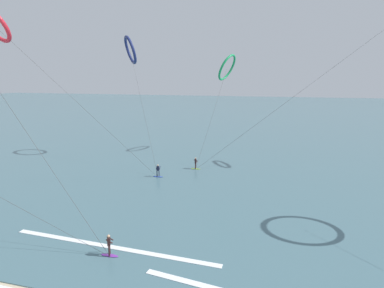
{
  "coord_description": "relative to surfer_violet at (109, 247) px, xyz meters",
  "views": [
    {
      "loc": [
        7.6,
        -8.35,
        13.09
      ],
      "look_at": [
        0.0,
        20.69,
        6.55
      ],
      "focal_mm": 28.99,
      "sensor_mm": 36.0,
      "label": 1
    }
  ],
  "objects": [
    {
      "name": "kite_emerald",
      "position": [
        3.23,
        35.29,
        13.77
      ],
      "size": [
        4.22,
        14.9,
        16.83
      ],
      "rotation": [
        0.0,
        0.0,
        4.46
      ],
      "color": "#199351",
      "rests_on": "ground"
    },
    {
      "name": "wave_crest_far",
      "position": [
        -0.48,
        1.07,
        -0.76
      ],
      "size": [
        17.61,
        1.18,
        0.12
      ],
      "primitive_type": "cube",
      "rotation": [
        0.0,
        0.0,
        -0.04
      ],
      "color": "white",
      "rests_on": "ground"
    },
    {
      "name": "surfer_cobalt",
      "position": [
        -3.13,
        18.32,
        0.0
      ],
      "size": [
        1.4,
        0.61,
        1.7
      ],
      "rotation": [
        0.0,
        0.0,
        3.28
      ],
      "color": "#2647B7",
      "rests_on": "ground"
    },
    {
      "name": "sea_water",
      "position": [
        3.56,
        95.54,
        -0.78
      ],
      "size": [
        400.0,
        200.0,
        0.08
      ],
      "primitive_type": "cube",
      "color": "#476B75",
      "rests_on": "ground"
    },
    {
      "name": "surfer_violet",
      "position": [
        0.0,
        0.0,
        0.0
      ],
      "size": [
        1.4,
        0.68,
        1.7
      ],
      "rotation": [
        0.0,
        0.0,
        5.08
      ],
      "color": "purple",
      "rests_on": "ground"
    },
    {
      "name": "kite_navy",
      "position": [
        -11.23,
        28.45,
        16.39
      ],
      "size": [
        10.18,
        12.5,
        19.46
      ],
      "rotation": [
        0.0,
        0.0,
        2.21
      ],
      "color": "navy",
      "rests_on": "ground"
    },
    {
      "name": "surfer_lime",
      "position": [
        0.82,
        23.06,
        0.0
      ],
      "size": [
        1.4,
        0.59,
        1.7
      ],
      "rotation": [
        0.0,
        0.0,
        4.74
      ],
      "color": "#8CC62D",
      "rests_on": "ground"
    }
  ]
}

